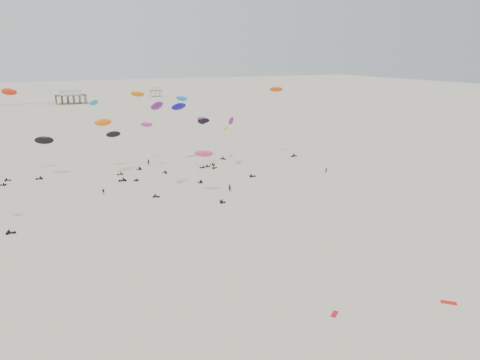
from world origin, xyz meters
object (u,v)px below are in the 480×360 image
pavilion_main (71,98)px  rig_0 (144,111)px  pavilion_small (156,92)px  rig_4 (207,127)px  rig_9 (106,134)px  spectator_0 (230,191)px

pavilion_main → rig_0: bearing=-90.3°
pavilion_small → rig_0: size_ratio=0.36×
rig_4 → pavilion_main: bearing=-101.0°
rig_4 → rig_9: (-36.39, -16.39, 2.72)m
pavilion_main → rig_0: rig_0 is taller
rig_9 → pavilion_main: bearing=-10.7°
pavilion_small → rig_4: 242.52m
pavilion_small → spectator_0: bearing=-101.5°
pavilion_main → rig_4: 209.20m
rig_4 → spectator_0: 42.62m
pavilion_main → rig_4: bearing=-83.7°
pavilion_main → pavilion_small: (70.00, 30.00, -0.74)m
pavilion_small → rig_0: 260.28m
pavilion_main → rig_4: rig_4 is taller
pavilion_main → spectator_0: pavilion_main is taller
pavilion_main → rig_9: (-13.36, -224.21, 9.40)m
rig_0 → rig_9: 13.79m
pavilion_small → rig_9: size_ratio=0.39×
pavilion_main → spectator_0: size_ratio=9.03×
pavilion_main → spectator_0: (13.61, -247.93, -4.22)m
pavilion_main → rig_9: 224.80m
pavilion_main → spectator_0: 248.34m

